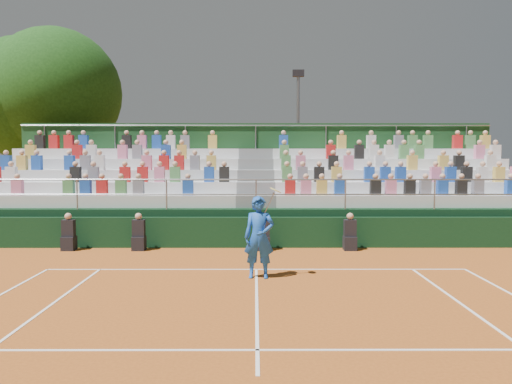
{
  "coord_description": "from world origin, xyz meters",
  "views": [
    {
      "loc": [
        -0.04,
        -12.92,
        2.95
      ],
      "look_at": [
        0.0,
        3.5,
        1.8
      ],
      "focal_mm": 35.0,
      "sensor_mm": 36.0,
      "label": 1
    }
  ],
  "objects_px": {
    "tree_east": "(56,93)",
    "tennis_player": "(259,237)",
    "tree_west": "(29,99)",
    "floodlight_mast": "(298,129)"
  },
  "relations": [
    {
      "from": "tree_east",
      "to": "tennis_player",
      "type": "bearing_deg",
      "value": -52.86
    },
    {
      "from": "tennis_player",
      "to": "tree_west",
      "type": "bearing_deg",
      "value": 130.37
    },
    {
      "from": "tennis_player",
      "to": "floodlight_mast",
      "type": "distance_m",
      "value": 14.87
    },
    {
      "from": "tree_west",
      "to": "floodlight_mast",
      "type": "bearing_deg",
      "value": 2.7
    },
    {
      "from": "floodlight_mast",
      "to": "tennis_player",
      "type": "bearing_deg",
      "value": -98.6
    },
    {
      "from": "tennis_player",
      "to": "tree_west",
      "type": "distance_m",
      "value": 18.59
    },
    {
      "from": "tennis_player",
      "to": "floodlight_mast",
      "type": "bearing_deg",
      "value": 81.4
    },
    {
      "from": "tree_east",
      "to": "floodlight_mast",
      "type": "bearing_deg",
      "value": 4.37
    },
    {
      "from": "tree_west",
      "to": "floodlight_mast",
      "type": "height_order",
      "value": "tree_west"
    },
    {
      "from": "tree_east",
      "to": "floodlight_mast",
      "type": "height_order",
      "value": "tree_east"
    }
  ]
}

